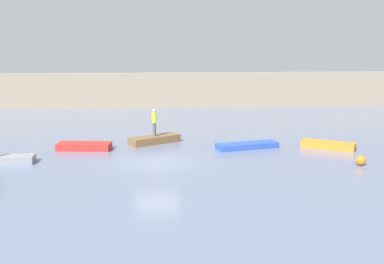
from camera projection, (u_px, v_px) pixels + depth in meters
The scene contains 8 objects.
ground_plane at pixel (156, 162), 25.30m from camera, with size 120.00×120.00×0.00m, color slate.
embankment_wall at pixel (152, 90), 47.59m from camera, with size 80.00×1.20×3.65m, color gray.
rowboat_red at pixel (84, 146), 28.23m from camera, with size 3.29×1.23×0.43m, color red.
rowboat_brown at pixel (155, 140), 30.11m from camera, with size 3.49×1.07×0.49m, color brown.
rowboat_blue at pixel (247, 146), 28.62m from camera, with size 3.99×1.12×0.35m, color #2B4CAD.
rowboat_orange at pixel (328, 145), 28.53m from camera, with size 3.28×0.97×0.45m, color orange.
person_hiviz_shirt at pixel (154, 121), 29.87m from camera, with size 0.32×0.32×1.83m.
mooring_buoy at pixel (361, 160), 24.51m from camera, with size 0.55×0.55×0.55m, color orange.
Camera 1 is at (-0.36, -24.62, 6.35)m, focal length 42.22 mm.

